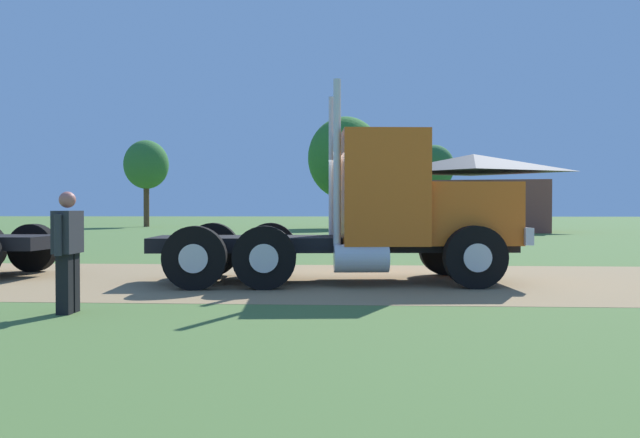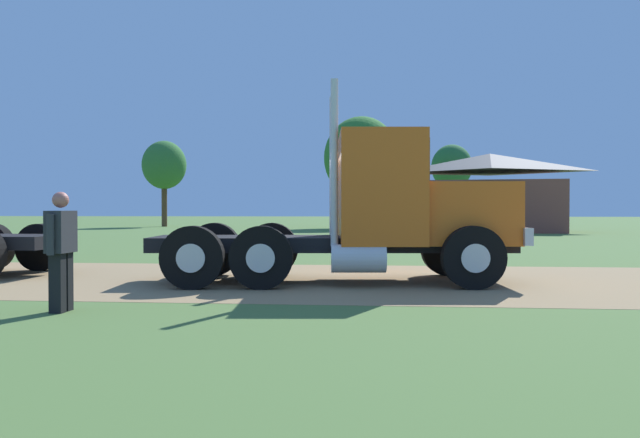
{
  "view_description": "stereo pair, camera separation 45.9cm",
  "coord_description": "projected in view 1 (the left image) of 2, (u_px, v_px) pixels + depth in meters",
  "views": [
    {
      "loc": [
        -0.53,
        -12.89,
        1.47
      ],
      "look_at": [
        -1.3,
        0.16,
        1.25
      ],
      "focal_mm": 35.47,
      "sensor_mm": 36.0,
      "label": 1
    },
    {
      "loc": [
        -0.08,
        -12.86,
        1.47
      ],
      "look_at": [
        -1.3,
        0.16,
        1.25
      ],
      "focal_mm": 35.47,
      "sensor_mm": 36.0,
      "label": 2
    }
  ],
  "objects": [
    {
      "name": "tree_mid",
      "position": [
        345.0,
        158.0,
        46.91
      ],
      "size": [
        5.57,
        5.57,
        8.27
      ],
      "color": "#513823",
      "rests_on": "ground_plane"
    },
    {
      "name": "tree_left",
      "position": [
        146.0,
        165.0,
        50.07
      ],
      "size": [
        3.51,
        3.51,
        6.87
      ],
      "color": "#513823",
      "rests_on": "ground_plane"
    },
    {
      "name": "shed_building",
      "position": [
        473.0,
        194.0,
        40.42
      ],
      "size": [
        9.97,
        7.46,
        4.94
      ],
      "color": "brown",
      "rests_on": "ground_plane"
    },
    {
      "name": "dirt_track",
      "position": [
        383.0,
        280.0,
        12.86
      ],
      "size": [
        120.0,
        6.72,
        0.01
      ],
      "primitive_type": "cube",
      "color": "#957952",
      "rests_on": "ground_plane"
    },
    {
      "name": "tree_right",
      "position": [
        434.0,
        168.0,
        53.8
      ],
      "size": [
        3.43,
        3.43,
        6.87
      ],
      "color": "#513823",
      "rests_on": "ground_plane"
    },
    {
      "name": "ground_plane",
      "position": [
        383.0,
        280.0,
        12.86
      ],
      "size": [
        200.0,
        200.0,
        0.0
      ],
      "primitive_type": "plane",
      "color": "#4E6E35"
    },
    {
      "name": "visitor_walking_mid",
      "position": [
        68.0,
        247.0,
        8.82
      ],
      "size": [
        0.26,
        0.68,
        1.7
      ],
      "color": "#2D2D33",
      "rests_on": "ground_plane"
    },
    {
      "name": "truck_foreground_white",
      "position": [
        383.0,
        213.0,
        12.61
      ],
      "size": [
        7.34,
        3.2,
        3.85
      ],
      "color": "black",
      "rests_on": "ground_plane"
    }
  ]
}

